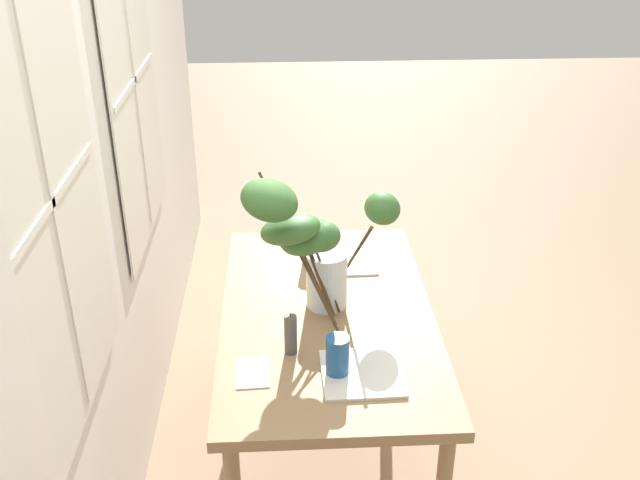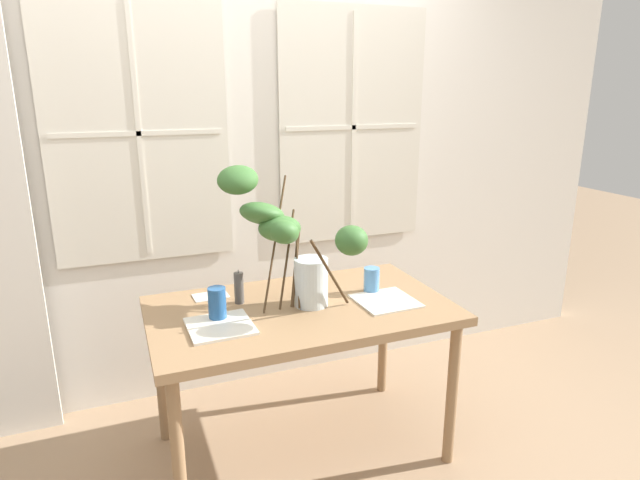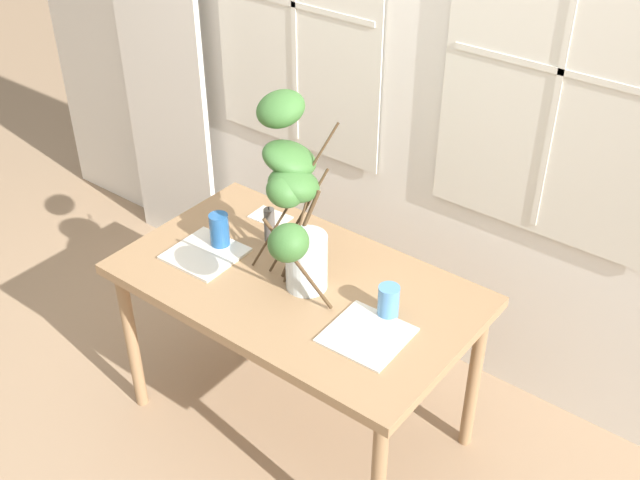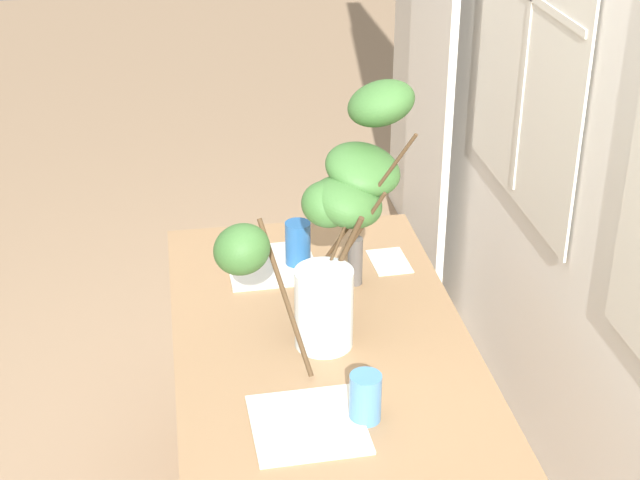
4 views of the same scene
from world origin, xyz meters
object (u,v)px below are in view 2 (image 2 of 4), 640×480
at_px(dining_table, 301,322).
at_px(pillar_candle, 239,288).
at_px(plate_square_left, 220,326).
at_px(plate_square_right, 386,301).
at_px(vase_with_branches, 286,236).
at_px(drinking_glass_blue_left, 217,304).
at_px(drinking_glass_blue_right, 372,280).

xyz_separation_m(dining_table, pillar_candle, (-0.25, 0.14, 0.15)).
bearing_deg(dining_table, plate_square_left, -167.06).
height_order(plate_square_left, plate_square_right, plate_square_left).
height_order(vase_with_branches, pillar_candle, vase_with_branches).
xyz_separation_m(vase_with_branches, drinking_glass_blue_left, (-0.32, -0.06, -0.25)).
height_order(dining_table, plate_square_left, plate_square_left).
bearing_deg(dining_table, drinking_glass_blue_left, -178.73).
bearing_deg(plate_square_right, vase_with_branches, 161.51).
bearing_deg(drinking_glass_blue_left, plate_square_right, -6.27).
distance_m(drinking_glass_blue_left, drinking_glass_blue_right, 0.75).
distance_m(vase_with_branches, drinking_glass_blue_right, 0.50).
height_order(plate_square_right, pillar_candle, pillar_candle).
xyz_separation_m(drinking_glass_blue_left, plate_square_right, (0.75, -0.08, -0.07)).
height_order(dining_table, drinking_glass_blue_right, drinking_glass_blue_right).
xyz_separation_m(drinking_glass_blue_left, pillar_candle, (0.13, 0.15, 0.00)).
xyz_separation_m(vase_with_branches, pillar_candle, (-0.20, 0.09, -0.25)).
bearing_deg(drinking_glass_blue_right, pillar_candle, 171.22).
relative_size(vase_with_branches, plate_square_right, 2.48).
distance_m(dining_table, drinking_glass_blue_left, 0.40).
height_order(drinking_glass_blue_right, pillar_candle, pillar_candle).
bearing_deg(drinking_glass_blue_right, dining_table, -173.37).
relative_size(plate_square_left, plate_square_right, 1.00).
height_order(plate_square_left, pillar_candle, pillar_candle).
xyz_separation_m(dining_table, drinking_glass_blue_left, (-0.37, -0.01, 0.15)).
bearing_deg(drinking_glass_blue_right, plate_square_left, -170.16).
bearing_deg(plate_square_right, plate_square_left, 179.72).
bearing_deg(plate_square_left, plate_square_right, -0.28).
distance_m(drinking_glass_blue_right, plate_square_left, 0.77).
height_order(vase_with_branches, drinking_glass_blue_right, vase_with_branches).
relative_size(drinking_glass_blue_left, plate_square_left, 0.55).
distance_m(drinking_glass_blue_right, pillar_candle, 0.63).
height_order(drinking_glass_blue_left, plate_square_right, drinking_glass_blue_left).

